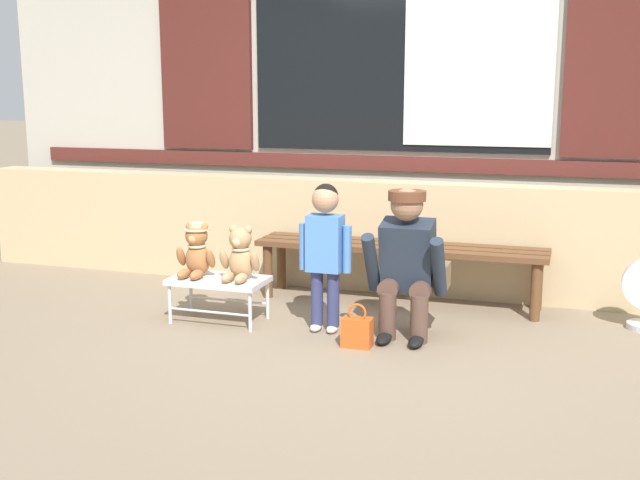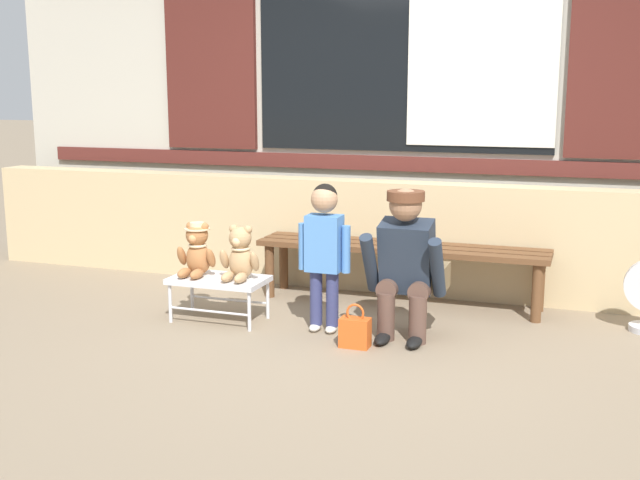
# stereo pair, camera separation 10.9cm
# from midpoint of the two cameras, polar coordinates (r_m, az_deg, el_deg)

# --- Properties ---
(ground_plane) EXTENTS (60.00, 60.00, 0.00)m
(ground_plane) POSITION_cam_midpoint_polar(r_m,az_deg,el_deg) (4.75, -0.12, -7.77)
(ground_plane) COLOR #84725B
(brick_low_wall) EXTENTS (7.07, 0.25, 0.85)m
(brick_low_wall) POSITION_cam_midpoint_polar(r_m,az_deg,el_deg) (5.97, 4.19, 0.31)
(brick_low_wall) COLOR tan
(brick_low_wall) RESTS_ON ground
(shop_facade) EXTENTS (7.21, 0.26, 3.58)m
(shop_facade) POSITION_cam_midpoint_polar(r_m,az_deg,el_deg) (6.37, 5.56, 13.34)
(shop_facade) COLOR #B7B2A3
(shop_facade) RESTS_ON ground
(wooden_bench_long) EXTENTS (2.10, 0.40, 0.44)m
(wooden_bench_long) POSITION_cam_midpoint_polar(r_m,az_deg,el_deg) (5.58, 5.34, -0.99)
(wooden_bench_long) COLOR brown
(wooden_bench_long) RESTS_ON ground
(small_display_bench) EXTENTS (0.64, 0.36, 0.30)m
(small_display_bench) POSITION_cam_midpoint_polar(r_m,az_deg,el_deg) (5.20, -8.12, -3.15)
(small_display_bench) COLOR silver
(small_display_bench) RESTS_ON ground
(teddy_bear_with_hat) EXTENTS (0.28, 0.27, 0.36)m
(teddy_bear_with_hat) POSITION_cam_midpoint_polar(r_m,az_deg,el_deg) (5.23, -9.74, -0.81)
(teddy_bear_with_hat) COLOR #A86B3D
(teddy_bear_with_hat) RESTS_ON small_display_bench
(teddy_bear_plain) EXTENTS (0.28, 0.26, 0.36)m
(teddy_bear_plain) POSITION_cam_midpoint_polar(r_m,az_deg,el_deg) (5.09, -6.55, -1.14)
(teddy_bear_plain) COLOR tan
(teddy_bear_plain) RESTS_ON small_display_bench
(child_standing) EXTENTS (0.35, 0.18, 0.96)m
(child_standing) POSITION_cam_midpoint_polar(r_m,az_deg,el_deg) (4.86, -0.25, -0.09)
(child_standing) COLOR navy
(child_standing) RESTS_ON ground
(adult_crouching) EXTENTS (0.50, 0.49, 0.95)m
(adult_crouching) POSITION_cam_midpoint_polar(r_m,az_deg,el_deg) (4.79, 5.94, -1.69)
(adult_crouching) COLOR brown
(adult_crouching) RESTS_ON ground
(handbag_on_ground) EXTENTS (0.18, 0.11, 0.27)m
(handbag_on_ground) POSITION_cam_midpoint_polar(r_m,az_deg,el_deg) (4.69, 2.10, -6.79)
(handbag_on_ground) COLOR #DB561E
(handbag_on_ground) RESTS_ON ground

